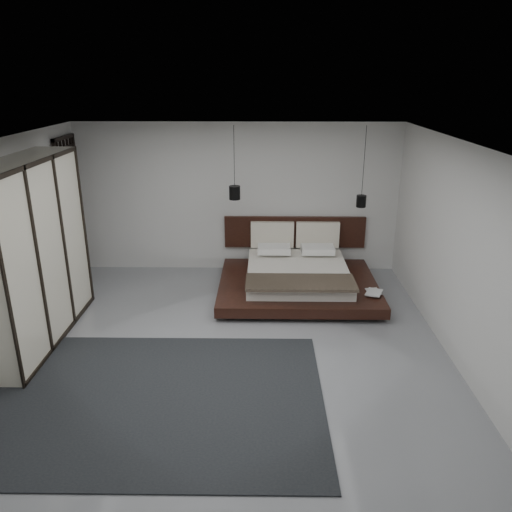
{
  "coord_description": "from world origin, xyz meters",
  "views": [
    {
      "loc": [
        0.5,
        -6.16,
        3.55
      ],
      "look_at": [
        0.37,
        1.2,
        0.9
      ],
      "focal_mm": 35.0,
      "sensor_mm": 36.0,
      "label": 1
    }
  ],
  "objects_px": {
    "pendant_left": "(235,193)",
    "rug": "(153,399)",
    "bed": "(297,276)",
    "pendant_right": "(361,201)",
    "lattice_screen": "(72,210)",
    "wardrobe": "(30,254)"
  },
  "relations": [
    {
      "from": "pendant_left",
      "to": "rug",
      "type": "bearing_deg",
      "value": -102.1
    },
    {
      "from": "bed",
      "to": "rug",
      "type": "relative_size",
      "value": 0.67
    },
    {
      "from": "pendant_right",
      "to": "rug",
      "type": "distance_m",
      "value": 4.9
    },
    {
      "from": "lattice_screen",
      "to": "wardrobe",
      "type": "bearing_deg",
      "value": -83.65
    },
    {
      "from": "wardrobe",
      "to": "rug",
      "type": "xyz_separation_m",
      "value": [
        1.9,
        -1.46,
        -1.27
      ]
    },
    {
      "from": "pendant_right",
      "to": "wardrobe",
      "type": "height_order",
      "value": "pendant_right"
    },
    {
      "from": "pendant_right",
      "to": "wardrobe",
      "type": "bearing_deg",
      "value": -156.33
    },
    {
      "from": "bed",
      "to": "rug",
      "type": "xyz_separation_m",
      "value": [
        -1.87,
        -3.18,
        -0.27
      ]
    },
    {
      "from": "pendant_left",
      "to": "wardrobe",
      "type": "xyz_separation_m",
      "value": [
        -2.67,
        -2.14,
        -0.38
      ]
    },
    {
      "from": "bed",
      "to": "pendant_left",
      "type": "height_order",
      "value": "pendant_left"
    },
    {
      "from": "pendant_left",
      "to": "bed",
      "type": "bearing_deg",
      "value": -20.53
    },
    {
      "from": "bed",
      "to": "wardrobe",
      "type": "relative_size",
      "value": 1.03
    },
    {
      "from": "rug",
      "to": "pendant_right",
      "type": "bearing_deg",
      "value": 50.44
    },
    {
      "from": "lattice_screen",
      "to": "rug",
      "type": "relative_size",
      "value": 0.65
    },
    {
      "from": "pendant_left",
      "to": "rug",
      "type": "xyz_separation_m",
      "value": [
        -0.77,
        -3.59,
        -1.65
      ]
    },
    {
      "from": "bed",
      "to": "rug",
      "type": "height_order",
      "value": "bed"
    },
    {
      "from": "bed",
      "to": "pendant_left",
      "type": "xyz_separation_m",
      "value": [
        -1.1,
        0.41,
        1.38
      ]
    },
    {
      "from": "bed",
      "to": "wardrobe",
      "type": "bearing_deg",
      "value": -155.44
    },
    {
      "from": "lattice_screen",
      "to": "rug",
      "type": "height_order",
      "value": "lattice_screen"
    },
    {
      "from": "lattice_screen",
      "to": "pendant_right",
      "type": "xyz_separation_m",
      "value": [
        5.12,
        -0.13,
        0.22
      ]
    },
    {
      "from": "pendant_right",
      "to": "pendant_left",
      "type": "bearing_deg",
      "value": 180.0
    },
    {
      "from": "pendant_right",
      "to": "rug",
      "type": "relative_size",
      "value": 0.35
    }
  ]
}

